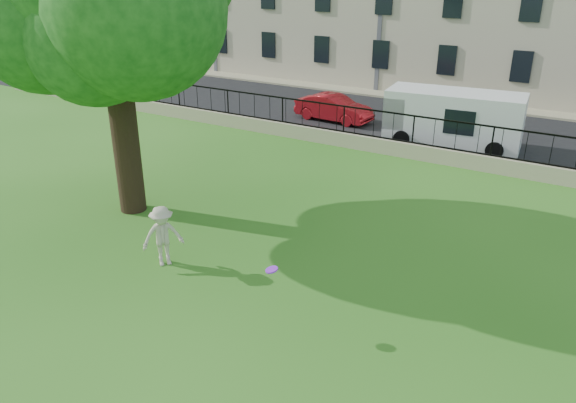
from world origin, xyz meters
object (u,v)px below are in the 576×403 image
Objects in this scene: frisbee at (272,270)px; red_sedan at (334,108)px; man at (163,236)px; white_van at (453,119)px.

red_sedan is at bearing 112.48° from frisbee.
man is 0.30× the size of white_van.
frisbee is 14.66m from white_van.
man reaches higher than red_sedan.
red_sedan is (-2.68, 14.85, -0.17)m from man.
white_van is at bearing 23.07° from man.
frisbee is 16.95m from red_sedan.
frisbee is at bearing -152.95° from red_sedan.
white_van is at bearing -94.80° from red_sedan.
man is at bearing -109.64° from white_van.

